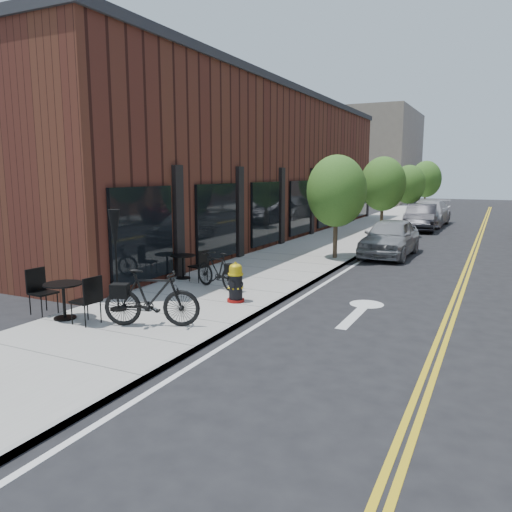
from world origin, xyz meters
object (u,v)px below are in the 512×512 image
Objects in this scene: fire_hydrant at (236,283)px; bistro_set_b at (64,296)px; parked_car_a at (390,237)px; bistro_set_c at (183,263)px; bicycle_right at (152,298)px; patio_umbrella at (115,238)px; parked_car_b at (421,217)px; parked_car_c at (428,213)px; bicycle_left at (217,270)px.

bistro_set_b is at bearing -135.85° from fire_hydrant.
parked_car_a reaches higher than fire_hydrant.
bistro_set_c is at bearing -119.77° from parked_car_a.
patio_umbrella is (-1.50, 0.66, 1.07)m from bicycle_right.
parked_car_a reaches higher than bicycle_right.
bicycle_right is 1.13× the size of bistro_set_c.
parked_car_a is at bearing 70.46° from patio_umbrella.
parked_car_c is at bearing 85.28° from parked_car_b.
parked_car_b is at bearing 92.67° from parked_car_a.
bistro_set_c is (-2.73, 1.72, -0.00)m from fire_hydrant.
bistro_set_b is at bearing -97.28° from parked_car_c.
bistro_set_b is at bearing -108.87° from parked_car_a.
parked_car_b is (3.76, 21.18, -1.04)m from patio_umbrella.
parked_car_c reaches higher than bistro_set_c.
bicycle_right is at bearing -107.05° from fire_hydrant.
bicycle_left is at bearing -14.73° from bicycle_right.
parked_car_b reaches higher than bicycle_left.
bistro_set_c is at bearing 143.99° from fire_hydrant.
patio_umbrella is 24.52m from parked_car_c.
bicycle_left is 0.96× the size of bistro_set_c.
parked_car_c reaches higher than parked_car_b.
bistro_set_b is at bearing -2.10° from bicycle_left.
bistro_set_c is (-2.13, 4.25, -0.13)m from bicycle_right.
parked_car_a is 9.96m from parked_car_b.
bistro_set_c is (-0.08, 4.66, -0.05)m from bistro_set_b.
fire_hydrant is 0.43× the size of patio_umbrella.
fire_hydrant is 0.51× the size of bistro_set_b.
bistro_set_c is 0.39× the size of parked_car_b.
fire_hydrant is 9.55m from parked_car_a.
bicycle_right is 2.10m from bistro_set_b.
bistro_set_b is at bearing 77.90° from bicycle_right.
parked_car_c is at bearing -28.56° from bicycle_right.
patio_umbrella reaches higher than fire_hydrant.
bicycle_right is 1.04× the size of bistro_set_b.
bicycle_left is 0.37× the size of parked_car_b.
bicycle_left is 0.88× the size of bistro_set_b.
patio_umbrella is at bearing -108.13° from parked_car_a.
bicycle_left is 0.85× the size of bicycle_right.
bistro_set_b is at bearing -77.52° from bistro_set_c.
parked_car_b is (4.32, 22.25, 0.12)m from bistro_set_b.
bistro_set_b is 25.64m from parked_car_c.
parked_car_a is at bearing -86.61° from parked_car_c.
parked_car_b reaches higher than parked_car_a.
fire_hydrant is 3.23m from bistro_set_c.
parked_car_a is (3.03, 8.32, 0.12)m from bicycle_left.
bicycle_left is at bearing -103.46° from parked_car_b.
parked_car_b is at bearing -87.57° from parked_car_c.
parked_car_b is (2.27, 21.84, 0.03)m from bicycle_right.
fire_hydrant is at bearing -99.66° from parked_car_b.
fire_hydrant is at bearing -100.00° from parked_car_a.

